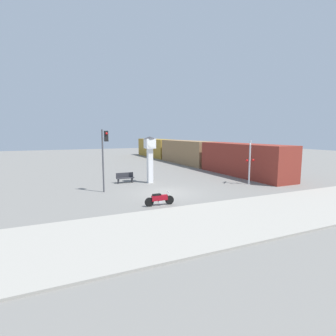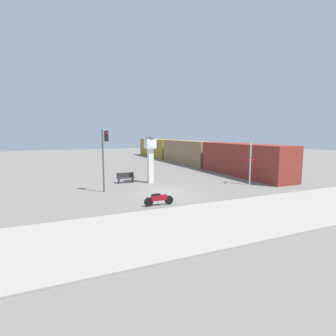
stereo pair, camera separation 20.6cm
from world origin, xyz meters
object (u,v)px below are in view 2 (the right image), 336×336
object	(u,v)px
bench	(126,177)
clock_tower	(150,152)
freight_train	(188,152)
motorcycle	(159,199)
railroad_crossing_signal	(250,161)
traffic_light	(105,150)

from	to	relation	value
bench	clock_tower	bearing A→B (deg)	-24.22
clock_tower	freight_train	world-z (taller)	clock_tower
motorcycle	railroad_crossing_signal	distance (m)	10.46
clock_tower	traffic_light	bearing A→B (deg)	-154.68
clock_tower	traffic_light	distance (m)	4.94
clock_tower	bench	distance (m)	3.24
freight_train	traffic_light	world-z (taller)	traffic_light
clock_tower	freight_train	xyz separation A→B (m)	(10.47, 12.36, -1.10)
traffic_light	clock_tower	bearing A→B (deg)	25.32
motorcycle	freight_train	xyz separation A→B (m)	(12.63, 19.73, 1.29)
freight_train	railroad_crossing_signal	xyz separation A→B (m)	(-2.77, -16.68, 0.42)
railroad_crossing_signal	bench	distance (m)	11.23
clock_tower	motorcycle	bearing A→B (deg)	-106.32
traffic_light	railroad_crossing_signal	world-z (taller)	traffic_light
motorcycle	traffic_light	xyz separation A→B (m)	(-2.29, 5.26, 2.85)
traffic_light	bench	distance (m)	4.74
motorcycle	bench	distance (m)	8.30
clock_tower	freight_train	distance (m)	16.24
railroad_crossing_signal	bench	xyz separation A→B (m)	(-9.79, 5.26, -1.63)
clock_tower	traffic_light	world-z (taller)	traffic_light
bench	motorcycle	bearing A→B (deg)	-90.52
freight_train	clock_tower	bearing A→B (deg)	-130.28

